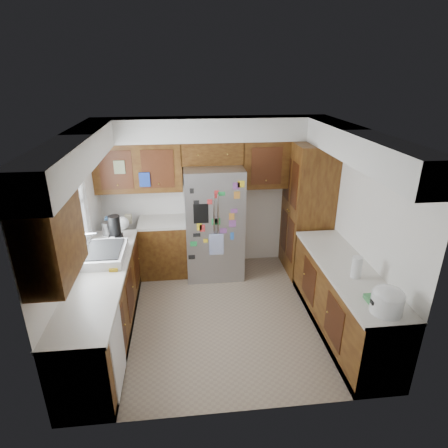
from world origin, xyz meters
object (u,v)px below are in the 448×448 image
(pantry, at_px, (307,210))
(paper_towel, at_px, (357,267))
(fridge, at_px, (214,222))
(rice_cooker, at_px, (388,300))

(pantry, height_order, paper_towel, pantry)
(fridge, distance_m, rice_cooker, 2.99)
(pantry, distance_m, rice_cooker, 2.53)
(fridge, height_order, paper_towel, fridge)
(paper_towel, bearing_deg, fridge, 128.10)
(paper_towel, bearing_deg, pantry, 89.77)
(rice_cooker, bearing_deg, paper_towel, 90.58)
(pantry, relative_size, rice_cooker, 6.63)
(pantry, relative_size, paper_towel, 8.28)
(pantry, relative_size, fridge, 1.19)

